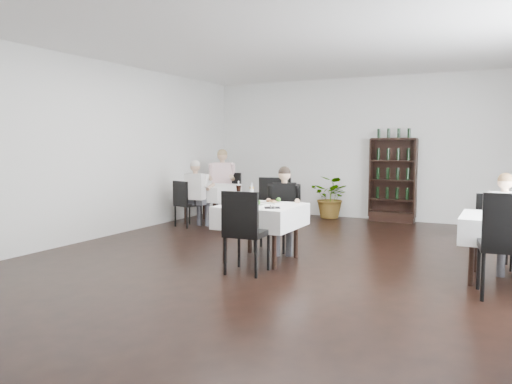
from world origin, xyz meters
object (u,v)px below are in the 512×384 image
potted_tree (332,197)px  wine_shelf (393,181)px  diner_main (284,203)px

potted_tree → wine_shelf: bearing=5.2°
wine_shelf → diner_main: (-0.83, -3.70, -0.11)m
wine_shelf → potted_tree: (-1.26, -0.11, -0.39)m
wine_shelf → potted_tree: bearing=-174.8°
wine_shelf → diner_main: wine_shelf is taller
potted_tree → diner_main: 3.62m
potted_tree → diner_main: (0.43, -3.58, 0.28)m
wine_shelf → potted_tree: size_ratio=1.91×
wine_shelf → diner_main: bearing=-102.6°
diner_main → wine_shelf: bearing=77.4°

